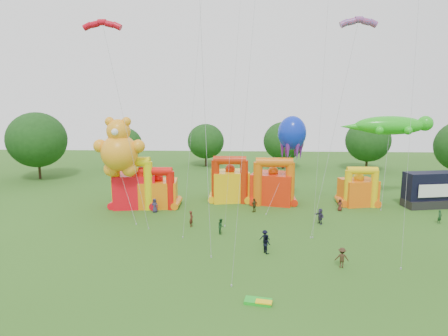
{
  "coord_description": "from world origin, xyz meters",
  "views": [
    {
      "loc": [
        -0.67,
        -26.45,
        15.3
      ],
      "look_at": [
        -2.64,
        18.0,
        6.96
      ],
      "focal_mm": 32.0,
      "sensor_mm": 36.0,
      "label": 1
    }
  ],
  "objects_px": {
    "bouncy_castle_0": "(135,187)",
    "gecko_kite": "(387,153)",
    "bouncy_castle_2": "(230,183)",
    "spectator_0": "(155,206)",
    "stage_trailer": "(431,190)",
    "octopus_kite": "(283,168)",
    "teddy_bear_kite": "(123,167)",
    "spectator_4": "(254,205)"
  },
  "relations": [
    {
      "from": "octopus_kite",
      "to": "spectator_4",
      "type": "distance_m",
      "value": 6.86
    },
    {
      "from": "teddy_bear_kite",
      "to": "spectator_4",
      "type": "xyz_separation_m",
      "value": [
        16.73,
        1.46,
        -5.17
      ]
    },
    {
      "from": "spectator_0",
      "to": "stage_trailer",
      "type": "bearing_deg",
      "value": 15.82
    },
    {
      "from": "spectator_0",
      "to": "octopus_kite",
      "type": "bearing_deg",
      "value": 22.84
    },
    {
      "from": "spectator_4",
      "to": "teddy_bear_kite",
      "type": "bearing_deg",
      "value": -37.17
    },
    {
      "from": "teddy_bear_kite",
      "to": "gecko_kite",
      "type": "distance_m",
      "value": 36.06
    },
    {
      "from": "gecko_kite",
      "to": "octopus_kite",
      "type": "relative_size",
      "value": 1.06
    },
    {
      "from": "octopus_kite",
      "to": "spectator_0",
      "type": "distance_m",
      "value": 18.01
    },
    {
      "from": "bouncy_castle_2",
      "to": "gecko_kite",
      "type": "distance_m",
      "value": 22.42
    },
    {
      "from": "teddy_bear_kite",
      "to": "spectator_4",
      "type": "height_order",
      "value": "teddy_bear_kite"
    },
    {
      "from": "teddy_bear_kite",
      "to": "gecko_kite",
      "type": "xyz_separation_m",
      "value": [
        35.32,
        7.16,
        1.05
      ]
    },
    {
      "from": "bouncy_castle_0",
      "to": "spectator_4",
      "type": "distance_m",
      "value": 16.43
    },
    {
      "from": "bouncy_castle_0",
      "to": "octopus_kite",
      "type": "xyz_separation_m",
      "value": [
        20.21,
        1.54,
        2.58
      ]
    },
    {
      "from": "bouncy_castle_2",
      "to": "bouncy_castle_0",
      "type": "bearing_deg",
      "value": -164.52
    },
    {
      "from": "octopus_kite",
      "to": "spectator_4",
      "type": "relative_size",
      "value": 6.62
    },
    {
      "from": "bouncy_castle_2",
      "to": "teddy_bear_kite",
      "type": "distance_m",
      "value": 15.5
    },
    {
      "from": "bouncy_castle_0",
      "to": "octopus_kite",
      "type": "relative_size",
      "value": 0.58
    },
    {
      "from": "gecko_kite",
      "to": "spectator_4",
      "type": "height_order",
      "value": "gecko_kite"
    },
    {
      "from": "stage_trailer",
      "to": "octopus_kite",
      "type": "xyz_separation_m",
      "value": [
        -20.19,
        -0.21,
        2.95
      ]
    },
    {
      "from": "bouncy_castle_2",
      "to": "spectator_4",
      "type": "distance_m",
      "value": 6.67
    },
    {
      "from": "octopus_kite",
      "to": "stage_trailer",
      "type": "bearing_deg",
      "value": 0.61
    },
    {
      "from": "bouncy_castle_0",
      "to": "teddy_bear_kite",
      "type": "bearing_deg",
      "value": -98.57
    },
    {
      "from": "stage_trailer",
      "to": "bouncy_castle_2",
      "type": "bearing_deg",
      "value": 176.23
    },
    {
      "from": "teddy_bear_kite",
      "to": "spectator_0",
      "type": "height_order",
      "value": "teddy_bear_kite"
    },
    {
      "from": "bouncy_castle_2",
      "to": "spectator_0",
      "type": "height_order",
      "value": "bouncy_castle_2"
    },
    {
      "from": "stage_trailer",
      "to": "teddy_bear_kite",
      "type": "xyz_separation_m",
      "value": [
        -40.92,
        -5.17,
        3.77
      ]
    },
    {
      "from": "teddy_bear_kite",
      "to": "stage_trailer",
      "type": "bearing_deg",
      "value": 7.2
    },
    {
      "from": "octopus_kite",
      "to": "bouncy_castle_0",
      "type": "bearing_deg",
      "value": -175.66
    },
    {
      "from": "bouncy_castle_0",
      "to": "gecko_kite",
      "type": "bearing_deg",
      "value": 6.13
    },
    {
      "from": "teddy_bear_kite",
      "to": "spectator_0",
      "type": "distance_m",
      "value": 6.45
    },
    {
      "from": "teddy_bear_kite",
      "to": "gecko_kite",
      "type": "bearing_deg",
      "value": 11.45
    },
    {
      "from": "bouncy_castle_2",
      "to": "teddy_bear_kite",
      "type": "relative_size",
      "value": 0.54
    },
    {
      "from": "stage_trailer",
      "to": "spectator_0",
      "type": "height_order",
      "value": "stage_trailer"
    },
    {
      "from": "gecko_kite",
      "to": "octopus_kite",
      "type": "bearing_deg",
      "value": -171.43
    },
    {
      "from": "stage_trailer",
      "to": "octopus_kite",
      "type": "bearing_deg",
      "value": -179.39
    },
    {
      "from": "spectator_0",
      "to": "spectator_4",
      "type": "distance_m",
      "value": 12.99
    },
    {
      "from": "stage_trailer",
      "to": "spectator_0",
      "type": "bearing_deg",
      "value": -173.31
    },
    {
      "from": "stage_trailer",
      "to": "teddy_bear_kite",
      "type": "height_order",
      "value": "teddy_bear_kite"
    },
    {
      "from": "teddy_bear_kite",
      "to": "octopus_kite",
      "type": "xyz_separation_m",
      "value": [
        20.73,
        4.96,
        -0.82
      ]
    },
    {
      "from": "bouncy_castle_0",
      "to": "gecko_kite",
      "type": "xyz_separation_m",
      "value": [
        34.81,
        3.74,
        4.45
      ]
    },
    {
      "from": "bouncy_castle_0",
      "to": "teddy_bear_kite",
      "type": "distance_m",
      "value": 4.85
    },
    {
      "from": "bouncy_castle_2",
      "to": "spectator_4",
      "type": "bearing_deg",
      "value": -58.75
    }
  ]
}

